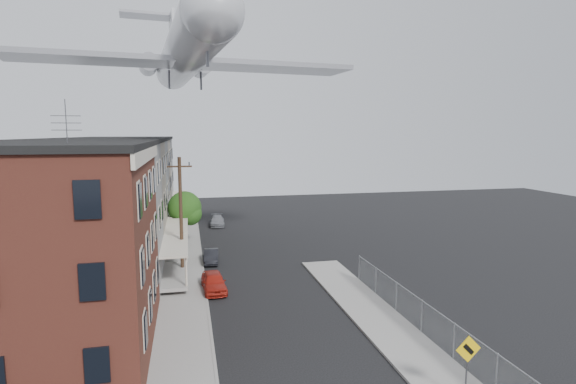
# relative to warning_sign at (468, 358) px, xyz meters

# --- Properties ---
(sidewalk_left) EXTENTS (3.00, 62.00, 0.12)m
(sidewalk_left) POSITION_rel_warning_sign_xyz_m (-11.10, 25.03, -1.82)
(sidewalk_left) COLOR gray
(sidewalk_left) RESTS_ON ground
(sidewalk_right) EXTENTS (3.00, 26.00, 0.12)m
(sidewalk_right) POSITION_rel_warning_sign_xyz_m (-0.10, 7.03, -1.82)
(sidewalk_right) COLOR gray
(sidewalk_right) RESTS_ON ground
(curb_left) EXTENTS (0.15, 62.00, 0.14)m
(curb_left) POSITION_rel_warning_sign_xyz_m (-9.65, 25.03, -1.81)
(curb_left) COLOR gray
(curb_left) RESTS_ON ground
(curb_right) EXTENTS (0.15, 26.00, 0.14)m
(curb_right) POSITION_rel_warning_sign_xyz_m (-1.55, 7.03, -1.81)
(curb_right) COLOR gray
(curb_right) RESTS_ON ground
(corner_building) EXTENTS (10.31, 12.30, 12.15)m
(corner_building) POSITION_rel_warning_sign_xyz_m (-17.60, 8.03, 3.28)
(corner_building) COLOR #3C1613
(corner_building) RESTS_ON ground
(row_house_a) EXTENTS (11.98, 7.00, 10.30)m
(row_house_a) POSITION_rel_warning_sign_xyz_m (-17.56, 17.53, 3.25)
(row_house_a) COLOR slate
(row_house_a) RESTS_ON ground
(row_house_b) EXTENTS (11.98, 7.00, 10.30)m
(row_house_b) POSITION_rel_warning_sign_xyz_m (-17.56, 24.53, 3.25)
(row_house_b) COLOR gray
(row_house_b) RESTS_ON ground
(row_house_c) EXTENTS (11.98, 7.00, 10.30)m
(row_house_c) POSITION_rel_warning_sign_xyz_m (-17.56, 31.53, 3.25)
(row_house_c) COLOR slate
(row_house_c) RESTS_ON ground
(row_house_d) EXTENTS (11.98, 7.00, 10.30)m
(row_house_d) POSITION_rel_warning_sign_xyz_m (-17.56, 38.53, 3.25)
(row_house_d) COLOR gray
(row_house_d) RESTS_ON ground
(row_house_e) EXTENTS (11.98, 7.00, 10.30)m
(row_house_e) POSITION_rel_warning_sign_xyz_m (-17.56, 45.53, 3.25)
(row_house_e) COLOR slate
(row_house_e) RESTS_ON ground
(chainlink_fence) EXTENTS (0.06, 18.06, 1.90)m
(chainlink_fence) POSITION_rel_warning_sign_xyz_m (1.40, 6.03, -0.89)
(chainlink_fence) COLOR gray
(chainlink_fence) RESTS_ON ground
(warning_sign) EXTENTS (1.10, 0.11, 2.80)m
(warning_sign) POSITION_rel_warning_sign_xyz_m (0.00, 0.00, 0.00)
(warning_sign) COLOR #515156
(warning_sign) RESTS_ON ground
(utility_pole) EXTENTS (1.80, 0.26, 9.00)m
(utility_pole) POSITION_rel_warning_sign_xyz_m (-11.20, 19.03, 2.79)
(utility_pole) COLOR black
(utility_pole) RESTS_ON ground
(street_tree) EXTENTS (3.22, 3.20, 5.20)m
(street_tree) POSITION_rel_warning_sign_xyz_m (-10.87, 28.95, 1.57)
(street_tree) COLOR black
(street_tree) RESTS_ON ground
(car_near) EXTENTS (1.75, 3.88, 1.29)m
(car_near) POSITION_rel_warning_sign_xyz_m (-9.10, 15.15, -1.24)
(car_near) COLOR #B22317
(car_near) RESTS_ON ground
(car_mid) EXTENTS (1.39, 3.37, 1.09)m
(car_mid) POSITION_rel_warning_sign_xyz_m (-8.90, 22.11, -1.34)
(car_mid) COLOR black
(car_mid) RESTS_ON ground
(car_far) EXTENTS (1.81, 4.02, 1.14)m
(car_far) POSITION_rel_warning_sign_xyz_m (-7.40, 37.32, -1.31)
(car_far) COLOR gray
(car_far) RESTS_ON ground
(airplane) EXTENTS (27.54, 31.44, 9.06)m
(airplane) POSITION_rel_warning_sign_xyz_m (-10.55, 25.66, 15.63)
(airplane) COLOR silver
(airplane) RESTS_ON ground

